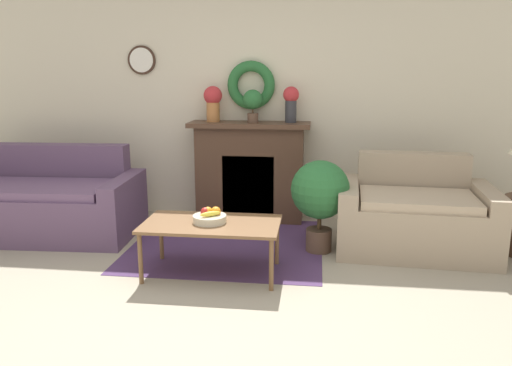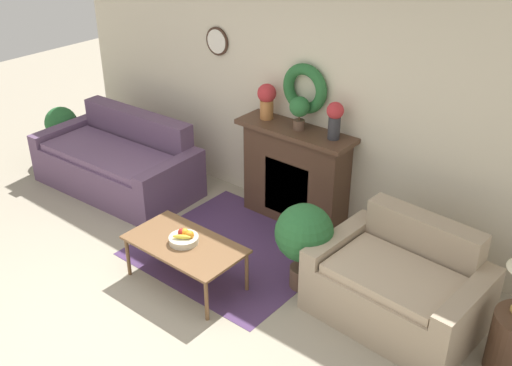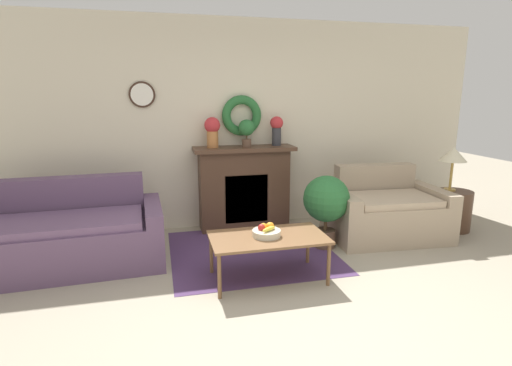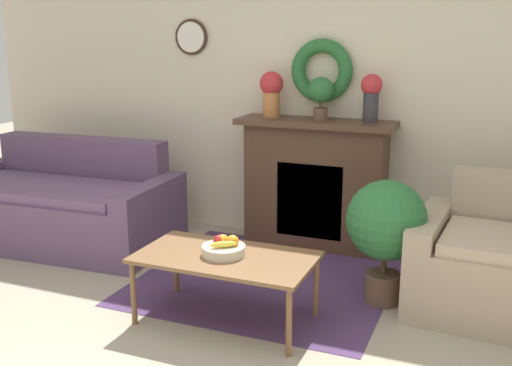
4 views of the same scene
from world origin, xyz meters
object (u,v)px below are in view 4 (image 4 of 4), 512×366
Objects in this scene: fruit_bowl at (224,248)px; potted_plant_floor_by_loveseat at (386,225)px; fireplace at (315,183)px; couch_left at (62,206)px; vase_on_mantel_left at (271,91)px; vase_on_mantel_right at (371,94)px; coffee_table at (226,261)px; potted_plant_on_mantel at (321,93)px.

potted_plant_floor_by_loveseat is at bearing 35.47° from fruit_bowl.
fireplace is 2.21m from couch_left.
fruit_bowl is at bearing -79.72° from vase_on_mantel_left.
fireplace reaches higher than fruit_bowl.
fruit_bowl is 1.85m from vase_on_mantel_right.
couch_left is 2.13m from fruit_bowl.
couch_left is at bearing -156.29° from vase_on_mantel_left.
potted_plant_floor_by_loveseat is (0.89, 0.63, 0.07)m from fruit_bowl.
vase_on_mantel_left is at bearing 141.61° from potted_plant_floor_by_loveseat.
fireplace is 1.57m from coffee_table.
couch_left is at bearing 157.11° from coffee_table.
potted_plant_floor_by_loveseat is at bearing 36.36° from coffee_table.
potted_plant_on_mantel is at bearing 84.85° from coffee_table.
potted_plant_on_mantel reaches higher than fruit_bowl.
coffee_table is 1.30× the size of potted_plant_floor_by_loveseat.
vase_on_mantel_right is (0.84, 0.00, 0.00)m from vase_on_mantel_left.
fireplace is at bearing 157.80° from potted_plant_on_mantel.
fireplace reaches higher than potted_plant_floor_by_loveseat.
potted_plant_floor_by_loveseat is at bearing -38.39° from vase_on_mantel_left.
couch_left is at bearing -161.28° from potted_plant_on_mantel.
potted_plant_floor_by_loveseat reaches higher than coffee_table.
fireplace is 0.76m from potted_plant_on_mantel.
vase_on_mantel_right reaches higher than fireplace.
coffee_table is at bearing -93.80° from fireplace.
vase_on_mantel_left is (-0.40, 0.01, 0.76)m from fireplace.
potted_plant_on_mantel is 1.39m from potted_plant_floor_by_loveseat.
vase_on_mantel_left is at bearing 180.00° from vase_on_mantel_right.
couch_left is 2.08m from vase_on_mantel_left.
vase_on_mantel_left is 1.10× the size of potted_plant_on_mantel.
couch_left is at bearing -163.72° from vase_on_mantel_right.
couch_left is 1.84× the size of coffee_table.
fireplace is at bearing 129.82° from potted_plant_floor_by_loveseat.
fireplace is 0.64× the size of couch_left.
potted_plant_on_mantel is at bearing -2.62° from vase_on_mantel_left.
fruit_bowl is (-0.12, -1.55, -0.07)m from fireplace.
vase_on_mantel_left reaches higher than fireplace.
coffee_table is 0.08m from fruit_bowl.
couch_left is 2.14m from coffee_table.
coffee_table is at bearing -109.19° from vase_on_mantel_right.
vase_on_mantel_right is at bearing 0.00° from vase_on_mantel_left.
potted_plant_floor_by_loveseat is at bearing -6.41° from couch_left.
coffee_table is 1.89m from vase_on_mantel_right.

